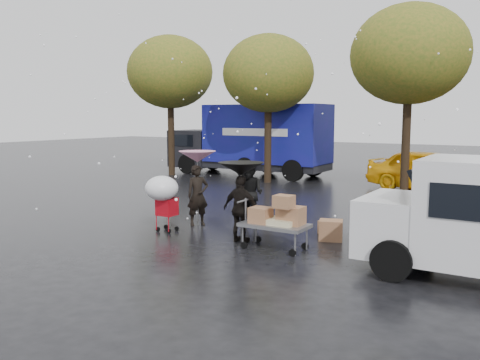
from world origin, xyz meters
The scene contains 13 objects.
ground centered at (0.00, 0.00, 0.00)m, with size 90.00×90.00×0.00m, color black.
person_pink centered at (-0.83, 1.10, 0.82)m, with size 0.60×0.39×1.65m, color black.
person_middle centered at (0.27, 2.01, 0.85)m, with size 0.83×0.64×1.70m, color black.
person_black centered at (1.15, 0.12, 0.80)m, with size 0.93×0.39×1.59m, color black.
umbrella_pink centered at (-0.83, 1.10, 1.87)m, with size 1.01×1.01×2.03m.
umbrella_black centered at (1.15, 0.12, 1.74)m, with size 1.08×1.08×1.89m.
vendor_cart centered at (2.21, -0.05, 0.73)m, with size 1.52×0.80×1.27m.
shopping_cart centered at (-1.06, -0.08, 1.06)m, with size 0.84×0.84×1.46m.
blue_truck centered at (-5.49, 12.01, 1.76)m, with size 8.30×2.60×3.50m.
box_ground_near centered at (2.90, 1.39, 0.25)m, with size 0.55×0.44×0.49m, color brown.
box_ground_far centered at (2.59, 1.99, 0.17)m, with size 0.43×0.33×0.33m, color brown.
yellow_taxi centered at (3.27, 10.84, 0.83)m, with size 1.95×4.86×1.66m, color #FFB70D.
tree_row centered at (-0.47, 10.00, 5.02)m, with size 21.60×4.40×7.12m.
Camera 1 is at (7.27, -9.87, 2.97)m, focal length 38.00 mm.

